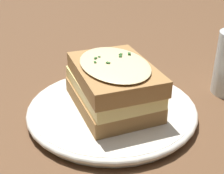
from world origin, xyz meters
TOP-DOWN VIEW (x-y plane):
  - ground_plane at (0.00, 0.00)m, footprint 2.40×2.40m
  - dinner_plate at (-0.02, 0.03)m, footprint 0.26×0.26m
  - sandwich at (-0.02, 0.03)m, footprint 0.18×0.15m

SIDE VIEW (x-z plane):
  - ground_plane at x=0.00m, z-range 0.00..0.00m
  - dinner_plate at x=-0.02m, z-range 0.00..0.02m
  - sandwich at x=-0.02m, z-range 0.02..0.09m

